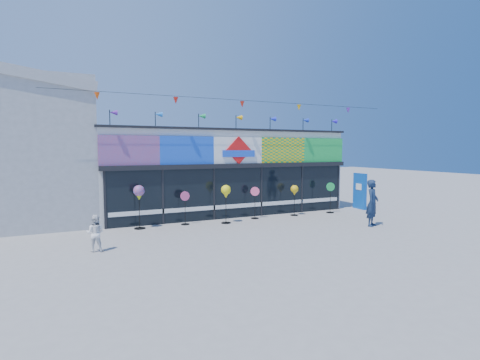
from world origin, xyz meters
TOP-DOWN VIEW (x-y plane):
  - ground at (0.00, 0.00)m, footprint 80.00×80.00m
  - kite_shop at (0.00, 5.94)m, footprint 16.00×5.70m
  - blue_sign at (6.89, 2.97)m, footprint 0.22×0.95m
  - spinner_0 at (-4.57, 2.88)m, footprint 0.44×0.44m
  - spinner_1 at (-2.69, 2.90)m, footprint 0.39×0.36m
  - spinner_2 at (-1.04, 2.43)m, footprint 0.41×0.41m
  - spinner_3 at (0.58, 2.86)m, footprint 0.39×0.37m
  - spinner_4 at (2.65, 2.77)m, footprint 0.37×0.37m
  - spinner_5 at (4.68, 2.64)m, footprint 0.41×0.38m
  - adult_man at (4.16, -0.67)m, footprint 0.83×0.75m
  - child at (-6.41, 0.11)m, footprint 0.63×0.50m

SIDE VIEW (x-z plane):
  - ground at x=0.00m, z-range 0.00..0.00m
  - child at x=-6.41m, z-range 0.00..1.14m
  - spinner_1 at x=-2.69m, z-range 0.04..1.44m
  - spinner_3 at x=0.58m, z-range 0.04..1.49m
  - spinner_5 at x=4.68m, z-range 0.04..1.55m
  - blue_sign at x=6.89m, z-range 0.00..1.89m
  - adult_man at x=4.16m, z-range 0.00..1.91m
  - spinner_4 at x=2.65m, z-range 0.44..1.89m
  - spinner_2 at x=-1.04m, z-range 0.49..2.13m
  - spinner_0 at x=-4.57m, z-range 0.52..2.26m
  - kite_shop at x=0.00m, z-range -0.61..4.70m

